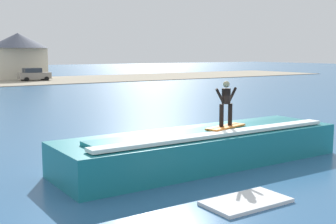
{
  "coord_description": "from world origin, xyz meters",
  "views": [
    {
      "loc": [
        -10.23,
        -12.95,
        4.04
      ],
      "look_at": [
        -0.44,
        1.82,
        1.65
      ],
      "focal_mm": 47.22,
      "sensor_mm": 36.0,
      "label": 1
    }
  ],
  "objects_px": {
    "surfboard": "(226,127)",
    "car_far_shore": "(34,74)",
    "wave_crest": "(204,147)",
    "house_gabled_white": "(18,52)",
    "surfer": "(226,101)"
  },
  "relations": [
    {
      "from": "surfboard",
      "to": "surfer",
      "type": "relative_size",
      "value": 1.17
    },
    {
      "from": "car_far_shore",
      "to": "house_gabled_white",
      "type": "height_order",
      "value": "house_gabled_white"
    },
    {
      "from": "wave_crest",
      "to": "surfer",
      "type": "xyz_separation_m",
      "value": [
        0.74,
        -0.32,
        1.68
      ]
    },
    {
      "from": "car_far_shore",
      "to": "surfboard",
      "type": "bearing_deg",
      "value": -99.31
    },
    {
      "from": "wave_crest",
      "to": "house_gabled_white",
      "type": "distance_m",
      "value": 57.68
    },
    {
      "from": "wave_crest",
      "to": "house_gabled_white",
      "type": "bearing_deg",
      "value": 81.29
    },
    {
      "from": "wave_crest",
      "to": "surfer",
      "type": "bearing_deg",
      "value": -23.36
    },
    {
      "from": "surfer",
      "to": "car_far_shore",
      "type": "distance_m",
      "value": 51.43
    },
    {
      "from": "wave_crest",
      "to": "surfer",
      "type": "height_order",
      "value": "surfer"
    },
    {
      "from": "surfer",
      "to": "house_gabled_white",
      "type": "xyz_separation_m",
      "value": [
        7.98,
        57.23,
        1.81
      ]
    },
    {
      "from": "surfer",
      "to": "surfboard",
      "type": "bearing_deg",
      "value": -127.4
    },
    {
      "from": "surfboard",
      "to": "surfer",
      "type": "distance_m",
      "value": 0.94
    },
    {
      "from": "surfboard",
      "to": "car_far_shore",
      "type": "xyz_separation_m",
      "value": [
        8.32,
        50.78,
        -0.42
      ]
    },
    {
      "from": "car_far_shore",
      "to": "house_gabled_white",
      "type": "distance_m",
      "value": 7.23
    },
    {
      "from": "wave_crest",
      "to": "surfboard",
      "type": "bearing_deg",
      "value": -26.71
    }
  ]
}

